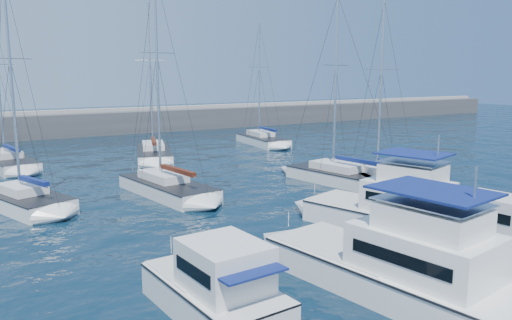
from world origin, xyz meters
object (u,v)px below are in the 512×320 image
sailboat_back_b (154,154)px  sailboat_mid_b (167,187)px  sailboat_mid_e (382,181)px  motor_yacht_port_inner (404,267)px  motor_yacht_stbd_inner (395,210)px  sailboat_mid_d (342,177)px  motor_yacht_port_outer (217,291)px  motor_yacht_stbd_outer (484,233)px  sailboat_mid_a (26,201)px  sailboat_back_c (262,140)px  sailboat_back_a (8,162)px

sailboat_back_b → sailboat_mid_b: bearing=-89.0°
sailboat_mid_b → sailboat_mid_e: 15.51m
motor_yacht_port_inner → motor_yacht_stbd_inner: bearing=37.2°
sailboat_mid_b → sailboat_mid_d: sailboat_mid_b is taller
sailboat_mid_d → sailboat_back_b: size_ratio=0.93×
motor_yacht_port_inner → sailboat_mid_e: bearing=38.8°
sailboat_mid_d → motor_yacht_port_outer: bearing=-151.1°
motor_yacht_stbd_outer → sailboat_mid_a: size_ratio=0.43×
sailboat_mid_a → sailboat_mid_d: size_ratio=1.03×
sailboat_back_b → sailboat_back_c: sailboat_back_b is taller
sailboat_back_c → motor_yacht_port_inner: bearing=-108.5°
sailboat_mid_d → sailboat_mid_e: bearing=-67.8°
sailboat_mid_b → sailboat_mid_a: bearing=165.4°
sailboat_mid_d → sailboat_back_c: bearing=64.5°
motor_yacht_port_outer → sailboat_back_b: size_ratio=0.41×
sailboat_mid_d → motor_yacht_port_inner: bearing=-133.7°
motor_yacht_port_inner → motor_yacht_stbd_inner: (5.62, 5.77, 0.00)m
sailboat_mid_e → sailboat_back_a: bearing=153.3°
sailboat_mid_a → motor_yacht_port_inner: bearing=-81.9°
motor_yacht_port_inner → sailboat_back_b: size_ratio=0.72×
motor_yacht_stbd_outer → sailboat_back_a: size_ratio=0.43×
sailboat_back_a → sailboat_back_b: (12.70, -1.89, 0.00)m
motor_yacht_stbd_inner → sailboat_mid_d: 11.71m
motor_yacht_stbd_outer → motor_yacht_port_outer: bearing=168.0°
motor_yacht_port_outer → sailboat_mid_b: bearing=70.2°
motor_yacht_stbd_outer → sailboat_mid_d: (4.16, 14.82, -0.44)m
motor_yacht_port_inner → sailboat_back_a: sailboat_back_a is taller
motor_yacht_port_inner → motor_yacht_stbd_inner: same height
sailboat_mid_d → sailboat_back_b: bearing=105.3°
motor_yacht_port_inner → sailboat_mid_d: (10.91, 16.20, -0.63)m
motor_yacht_stbd_inner → sailboat_back_a: size_ratio=0.65×
motor_yacht_port_outer → sailboat_mid_d: (17.57, 14.05, -0.44)m
motor_yacht_stbd_inner → sailboat_back_b: 28.69m
sailboat_mid_a → sailboat_mid_d: sailboat_mid_a is taller
sailboat_mid_b → motor_yacht_stbd_inner: bearing=-70.0°
motor_yacht_stbd_inner → sailboat_mid_a: size_ratio=0.64×
motor_yacht_port_inner → sailboat_mid_d: size_ratio=0.77×
sailboat_mid_e → sailboat_back_b: sailboat_back_b is taller
motor_yacht_port_outer → sailboat_back_b: 33.40m
sailboat_mid_e → motor_yacht_stbd_outer: bearing=-97.2°
motor_yacht_port_inner → sailboat_mid_b: 19.64m
motor_yacht_stbd_outer → sailboat_mid_b: 20.08m
motor_yacht_port_inner → sailboat_back_c: 41.01m
motor_yacht_stbd_inner → sailboat_mid_e: size_ratio=0.69×
motor_yacht_port_inner → sailboat_mid_b: sailboat_mid_b is taller
motor_yacht_stbd_outer → sailboat_back_c: 37.39m
motor_yacht_port_outer → motor_yacht_stbd_outer: 13.43m
motor_yacht_stbd_outer → sailboat_back_c: (10.14, 35.99, -0.43)m
motor_yacht_port_inner → sailboat_mid_b: bearing=86.7°
motor_yacht_stbd_inner → sailboat_mid_e: 10.47m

